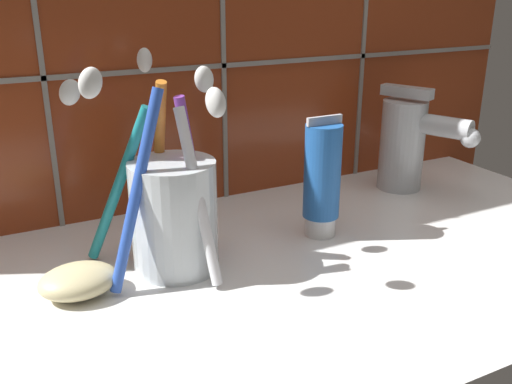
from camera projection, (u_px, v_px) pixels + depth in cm
name	position (u px, v px, depth cm)	size (l,w,h in cm)	color
sink_counter	(291.00, 275.00, 50.42)	(73.15, 37.06, 2.00)	white
tile_wall_backsplash	(203.00, 13.00, 58.65)	(83.15, 1.72, 44.53)	#933819
toothbrush_cup	(172.00, 208.00, 47.81)	(12.61, 14.55, 18.24)	silver
toothpaste_tube	(322.00, 178.00, 54.03)	(3.68, 3.50, 11.83)	white
sink_faucet	(408.00, 141.00, 66.29)	(6.73, 11.26, 12.15)	silver
soap_bar	(78.00, 281.00, 44.96)	(6.17, 5.03, 2.38)	beige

